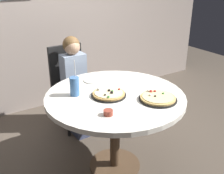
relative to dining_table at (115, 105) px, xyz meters
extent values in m
plane|color=#4C4238|center=(0.00, 0.00, -0.65)|extent=(8.00, 8.00, 0.00)
cylinder|color=silver|center=(0.00, 0.00, 0.08)|extent=(1.18, 1.18, 0.04)
cylinder|color=#4C3826|center=(0.00, 0.00, -0.28)|extent=(0.09, 0.09, 0.69)
cylinder|color=#4C3826|center=(0.00, 0.00, -0.64)|extent=(0.48, 0.48, 0.02)
cube|color=black|center=(0.00, 0.87, -0.22)|extent=(0.41, 0.41, 0.04)
cube|color=black|center=(-0.01, 1.05, 0.04)|extent=(0.40, 0.05, 0.52)
cylinder|color=black|center=(-0.16, 0.70, -0.44)|extent=(0.04, 0.04, 0.41)
cylinder|color=black|center=(0.18, 0.71, -0.44)|extent=(0.04, 0.04, 0.41)
cylinder|color=black|center=(-0.18, 1.04, -0.44)|extent=(0.04, 0.04, 0.41)
cylinder|color=black|center=(0.16, 1.05, -0.44)|extent=(0.04, 0.04, 0.41)
cube|color=#3F4766|center=(0.00, 0.71, -0.42)|extent=(0.25, 0.33, 0.45)
cube|color=#8C9EB7|center=(0.00, 0.85, 0.02)|extent=(0.27, 0.17, 0.44)
sphere|color=tan|center=(0.00, 0.85, 0.32)|extent=(0.17, 0.17, 0.17)
sphere|color=brown|center=(0.00, 0.87, 0.34)|extent=(0.18, 0.18, 0.18)
cylinder|color=black|center=(-0.06, 0.01, 0.11)|extent=(0.29, 0.29, 0.01)
cylinder|color=tan|center=(-0.06, 0.01, 0.12)|extent=(0.27, 0.27, 0.02)
cylinder|color=beige|center=(-0.06, 0.01, 0.13)|extent=(0.24, 0.24, 0.01)
sphere|color=#387F33|center=(-0.03, 0.00, 0.14)|extent=(0.02, 0.02, 0.02)
sphere|color=beige|center=(-0.11, 0.09, 0.14)|extent=(0.03, 0.03, 0.03)
sphere|color=#B2231E|center=(0.04, 0.00, 0.14)|extent=(0.02, 0.02, 0.02)
sphere|color=black|center=(-0.12, -0.03, 0.14)|extent=(0.02, 0.02, 0.02)
sphere|color=#387F33|center=(-0.12, -0.08, 0.14)|extent=(0.02, 0.02, 0.02)
sphere|color=black|center=(-0.05, -0.03, 0.14)|extent=(0.03, 0.03, 0.03)
sphere|color=black|center=(-0.05, 0.02, 0.14)|extent=(0.02, 0.02, 0.02)
cylinder|color=black|center=(0.23, -0.27, 0.11)|extent=(0.31, 0.31, 0.01)
cylinder|color=#D8B266|center=(0.23, -0.27, 0.12)|extent=(0.29, 0.29, 0.02)
cylinder|color=beige|center=(0.23, -0.27, 0.13)|extent=(0.25, 0.25, 0.01)
sphere|color=#B2231E|center=(0.27, -0.19, 0.14)|extent=(0.02, 0.02, 0.02)
sphere|color=#B2231E|center=(0.24, -0.18, 0.14)|extent=(0.02, 0.02, 0.02)
sphere|color=beige|center=(0.19, -0.23, 0.14)|extent=(0.02, 0.02, 0.02)
sphere|color=beige|center=(0.22, -0.16, 0.14)|extent=(0.02, 0.02, 0.02)
sphere|color=#387F33|center=(0.30, -0.26, 0.14)|extent=(0.02, 0.02, 0.02)
sphere|color=black|center=(0.21, -0.27, 0.14)|extent=(0.02, 0.02, 0.02)
cylinder|color=#3F72B2|center=(-0.29, 0.17, 0.18)|extent=(0.08, 0.08, 0.16)
cylinder|color=white|center=(-0.28, 0.17, 0.30)|extent=(0.02, 0.03, 0.22)
cylinder|color=brown|center=(-0.23, -0.27, 0.12)|extent=(0.07, 0.07, 0.04)
cylinder|color=white|center=(-0.01, 0.37, 0.11)|extent=(0.18, 0.18, 0.01)
camera|label=1|loc=(-1.11, -1.72, 1.05)|focal=42.77mm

